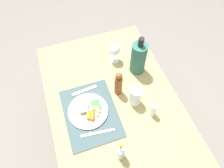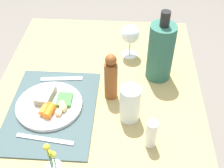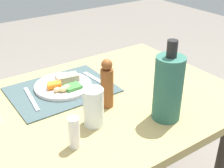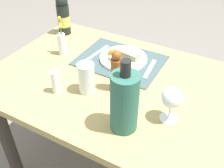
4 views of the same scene
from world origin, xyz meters
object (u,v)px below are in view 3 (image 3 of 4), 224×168
Objects in this scene: salt_shaker at (74,133)px; water_tumbler at (93,109)px; knife at (31,99)px; cooler_bottle at (168,88)px; dining_table at (93,127)px; pepper_mill at (107,84)px; dinner_plate at (63,85)px; wine_glass at (171,70)px; fork at (96,79)px.

water_tumbler is (-0.12, -0.07, 0.01)m from salt_shaker.
cooler_bottle is at bearing 139.38° from knife.
knife is (0.20, -0.16, 0.13)m from dining_table.
pepper_mill is 1.41× the size of water_tumbler.
dinner_plate is 0.82× the size of cooler_bottle.
knife is 1.32× the size of wine_glass.
knife reaches higher than dining_table.
water_tumbler reaches higher than dining_table.
fork is 0.47m from salt_shaker.
knife is at bearing -88.55° from salt_shaker.
dining_table is at bearing 48.69° from fork.
wine_glass is at bearing 158.65° from dining_table.
salt_shaker is at bearing 9.08° from wine_glass.
cooler_bottle is 0.28m from water_tumbler.
knife is 0.36m from salt_shaker.
salt_shaker reaches higher than dinner_plate.
salt_shaker reaches higher than fork.
dining_table is at bearing -55.02° from cooler_bottle.
knife is 0.67× the size of cooler_bottle.
fork and knife have the same top height.
pepper_mill is (0.14, -0.19, -0.03)m from cooler_bottle.
dining_table is at bearing -56.20° from pepper_mill.
cooler_bottle is (-0.37, 0.40, 0.12)m from knife.
fork is at bearing -130.07° from salt_shaker.
pepper_mill reaches higher than water_tumbler.
dining_table is 0.41m from wine_glass.
wine_glass reaches higher than salt_shaker.
salt_shaker is at bearing -6.88° from cooler_bottle.
cooler_bottle reaches higher than wine_glass.
dinner_plate reaches higher than fork.
knife is at bearing -42.01° from pepper_mill.
dining_table is at bearing 104.16° from dinner_plate.
dining_table is 8.50× the size of water_tumbler.
dining_table is 0.24m from water_tumbler.
salt_shaker is 0.51m from wine_glass.
dinner_plate reaches higher than knife.
wine_glass is at bearing 158.11° from knife.
knife is 0.59m from wine_glass.
wine_glass is 0.28m from pepper_mill.
water_tumbler is at bearing 34.73° from pepper_mill.
salt_shaker is 0.14m from water_tumbler.
knife is at bearing 5.62° from dinner_plate.
pepper_mill reaches higher than knife.
fork is at bearing -54.83° from wine_glass.
salt_shaker is at bearing 98.24° from knife.
pepper_mill is (-0.04, 0.05, 0.22)m from dining_table.
cooler_bottle reaches higher than dining_table.
dining_table is 4.86× the size of dinner_plate.
cooler_bottle is at bearing 124.98° from dining_table.
water_tumbler is at bearing -25.44° from cooler_bottle.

